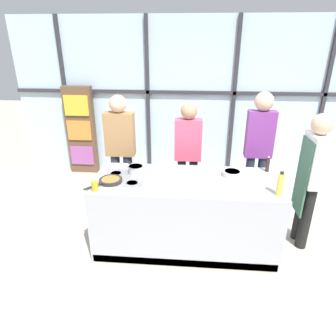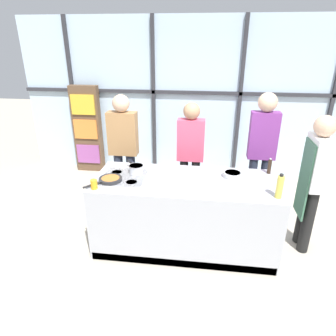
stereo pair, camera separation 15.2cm
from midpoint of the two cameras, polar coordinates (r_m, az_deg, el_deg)
The scene contains 15 objects.
ground_plane at distance 3.99m, azimuth 4.22°, elevation -14.09°, with size 18.00×18.00×0.00m, color #BCB29E.
back_window_wall at distance 5.56m, azimuth 6.17°, elevation 12.77°, with size 6.40×0.10×2.80m.
bookshelf at distance 5.92m, azimuth -14.38°, elevation 7.08°, with size 0.52×0.19×1.65m.
demo_island at distance 3.73m, azimuth 4.40°, elevation -8.61°, with size 2.17×0.89×0.90m.
chef at distance 3.85m, azimuth 27.01°, elevation -1.53°, with size 0.24×0.41×1.68m.
spectator_far_left at distance 4.40m, azimuth -7.50°, elevation 4.29°, with size 0.42×0.24×1.73m.
spectator_center_left at distance 4.27m, azimuth 5.31°, elevation 3.24°, with size 0.38×0.23×1.64m.
spectator_center_right at distance 4.32m, azimuth 18.43°, elevation 3.91°, with size 0.37×0.25×1.80m.
frying_pan at distance 3.53m, azimuth -9.80°, elevation -2.15°, with size 0.37×0.41×0.04m.
saucepan at distance 3.68m, azimuth -4.92°, elevation -0.17°, with size 0.25×0.28×0.10m.
white_plate at distance 3.47m, azimuth 12.06°, elevation -3.03°, with size 0.22×0.22×0.01m, color white.
mixing_bowl at distance 3.66m, azimuth 13.36°, elevation -1.23°, with size 0.23×0.23×0.06m.
oil_bottle at distance 3.31m, azimuth 21.75°, elevation -3.34°, with size 0.07×0.07×0.27m.
pepper_grinder at distance 3.87m, azimuth 19.85°, elevation 0.29°, with size 0.04×0.04×0.20m.
juice_glass_near at distance 3.36m, azimuth -12.66°, elevation -3.07°, with size 0.07×0.07×0.11m, color orange.
Camera 2 is at (0.20, -3.15, 2.43)m, focal length 32.00 mm.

